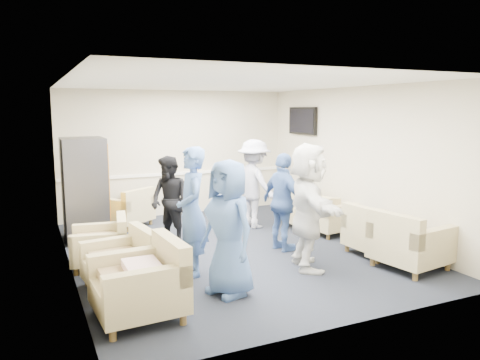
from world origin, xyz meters
name	(u,v)px	position (x,y,z in m)	size (l,w,h in m)	color
floor	(232,250)	(0.00, 0.00, 0.00)	(6.00, 6.00, 0.00)	black
ceiling	(232,83)	(0.00, 0.00, 2.70)	(6.00, 6.00, 0.00)	silver
back_wall	(177,153)	(0.00, 3.00, 1.35)	(5.00, 0.02, 2.70)	beige
front_wall	(350,202)	(0.00, -3.00, 1.35)	(5.00, 0.02, 2.70)	beige
left_wall	(67,178)	(-2.50, 0.00, 1.35)	(0.02, 6.00, 2.70)	beige
right_wall	(358,162)	(2.50, 0.00, 1.35)	(0.02, 6.00, 2.70)	beige
chair_rail	(178,174)	(0.00, 2.98, 0.90)	(4.98, 0.04, 0.06)	white
tv	(302,121)	(2.44, 1.80, 2.05)	(0.10, 1.00, 0.58)	black
armchair_left_near	(144,285)	(-1.90, -1.89, 0.37)	(0.98, 0.98, 0.74)	tan
armchair_left_mid	(124,264)	(-1.94, -0.93, 0.32)	(0.91, 0.91, 0.65)	tan
armchair_left_far	(103,245)	(-2.04, 0.08, 0.31)	(0.90, 0.90, 0.63)	tan
armchair_right_near	(408,244)	(1.93, -1.89, 0.36)	(1.03, 1.03, 0.73)	tan
armchair_right_midnear	(376,234)	(1.98, -1.17, 0.34)	(0.90, 0.90, 0.69)	tan
armchair_right_midfar	(327,217)	(2.02, 0.22, 0.32)	(0.91, 0.91, 0.64)	tan
armchair_right_far	(307,211)	(1.90, 0.72, 0.34)	(0.92, 0.92, 0.69)	tan
armchair_corner	(128,210)	(-1.23, 2.31, 0.33)	(1.13, 1.13, 0.65)	tan
vending_machine	(85,189)	(-2.09, 1.68, 0.90)	(0.73, 0.86, 1.81)	#4F4E56
backpack	(143,258)	(-1.62, -0.61, 0.27)	(0.33, 0.25, 0.52)	black
pillow	(142,269)	(-1.92, -1.90, 0.56)	(0.49, 0.37, 0.14)	silver
person_front_left	(228,228)	(-0.79, -1.67, 0.85)	(0.83, 0.54, 1.70)	#4668A8
person_mid_left	(192,211)	(-0.96, -0.80, 0.90)	(0.65, 0.43, 1.79)	#4668A8
person_back_left	(170,201)	(-0.83, 0.74, 0.76)	(0.74, 0.58, 1.52)	black
person_back_right	(254,184)	(1.00, 1.22, 0.86)	(1.11, 0.64, 1.72)	white
person_mid_right	(283,202)	(0.75, -0.34, 0.80)	(0.94, 0.39, 1.60)	#4668A8
person_front_right	(308,207)	(0.64, -1.26, 0.91)	(1.69, 0.54, 1.83)	white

